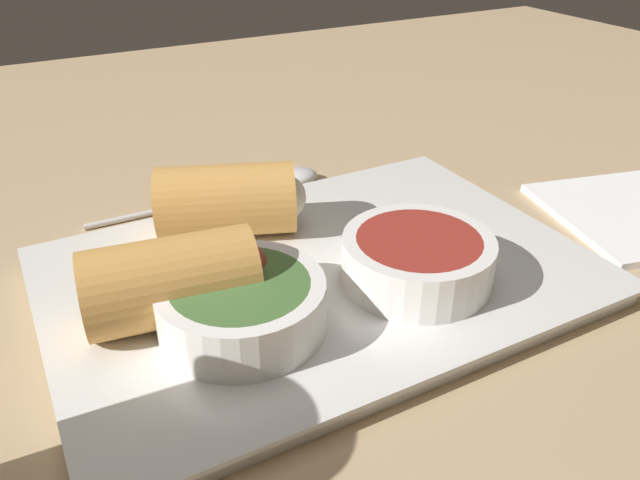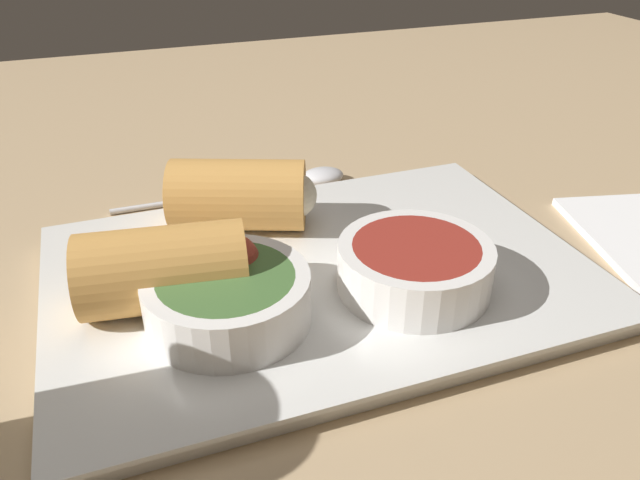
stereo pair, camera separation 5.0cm
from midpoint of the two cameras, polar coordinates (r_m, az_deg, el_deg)
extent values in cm
cube|color=tan|center=(43.97, 0.90, -4.32)|extent=(180.00, 140.00, 2.00)
cube|color=silver|center=(41.97, 3.41, -3.62)|extent=(33.77, 23.31, 1.20)
cube|color=silver|center=(41.56, 3.44, -2.76)|extent=(35.12, 24.25, 0.30)
cylinder|color=#D19347|center=(45.14, -4.37, 4.04)|extent=(10.84, 8.30, 5.15)
sphere|color=beige|center=(44.94, 0.78, 4.00)|extent=(3.35, 3.35, 3.35)
cylinder|color=#D19347|center=(37.02, -10.44, -2.80)|extent=(10.27, 6.49, 5.15)
sphere|color=#B23D2D|center=(37.20, -4.23, -2.14)|extent=(3.35, 3.35, 3.35)
cylinder|color=white|center=(39.45, 12.27, -2.56)|extent=(9.61, 9.61, 3.06)
cylinder|color=maroon|center=(38.80, 12.47, -1.00)|extent=(7.88, 7.88, 0.55)
cylinder|color=white|center=(35.90, -4.52, -5.52)|extent=(9.61, 9.61, 3.06)
cylinder|color=#477038|center=(35.18, -4.60, -3.86)|extent=(7.88, 7.88, 0.55)
cylinder|color=silver|center=(53.44, -9.38, 3.50)|extent=(12.79, 0.62, 0.50)
ellipsoid|color=silver|center=(56.29, 2.81, 5.79)|extent=(3.85, 2.98, 1.32)
camera|label=1|loc=(0.03, -86.46, 2.07)|focal=35.00mm
camera|label=2|loc=(0.03, 93.54, -2.07)|focal=35.00mm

